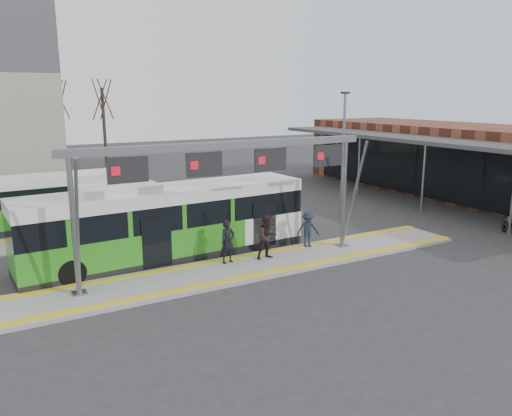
# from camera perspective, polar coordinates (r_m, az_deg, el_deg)

# --- Properties ---
(ground) EXTENTS (120.00, 120.00, 0.00)m
(ground) POSITION_cam_1_polar(r_m,az_deg,el_deg) (21.02, -1.53, -7.07)
(ground) COLOR #2D2D30
(ground) RESTS_ON ground
(platform_main) EXTENTS (22.00, 3.00, 0.15)m
(platform_main) POSITION_cam_1_polar(r_m,az_deg,el_deg) (20.99, -1.53, -6.88)
(platform_main) COLOR gray
(platform_main) RESTS_ON ground
(platform_second) EXTENTS (20.00, 3.00, 0.15)m
(platform_second) POSITION_cam_1_polar(r_m,az_deg,el_deg) (26.96, -17.22, -3.00)
(platform_second) COLOR gray
(platform_second) RESTS_ON ground
(tactile_main) EXTENTS (22.00, 2.65, 0.02)m
(tactile_main) POSITION_cam_1_polar(r_m,az_deg,el_deg) (20.96, -1.53, -6.66)
(tactile_main) COLOR yellow
(tactile_main) RESTS_ON platform_main
(tactile_second) EXTENTS (20.00, 0.35, 0.02)m
(tactile_second) POSITION_cam_1_polar(r_m,az_deg,el_deg) (28.03, -17.74, -2.26)
(tactile_second) COLOR yellow
(tactile_second) RESTS_ON platform_second
(gantry) EXTENTS (13.00, 1.68, 5.20)m
(gantry) POSITION_cam_1_polar(r_m,az_deg,el_deg) (20.04, -2.83, 4.63)
(gantry) COLOR slate
(gantry) RESTS_ON platform_main
(station_building) EXTENTS (11.50, 32.00, 5.00)m
(station_building) POSITION_cam_1_polar(r_m,az_deg,el_deg) (38.03, 25.79, 4.55)
(station_building) COLOR brown
(station_building) RESTS_ON ground
(hero_bus) EXTENTS (12.91, 3.44, 3.51)m
(hero_bus) POSITION_cam_1_polar(r_m,az_deg,el_deg) (22.42, -10.13, -1.70)
(hero_bus) COLOR black
(hero_bus) RESTS_ON ground
(bg_bus_green) EXTENTS (11.53, 2.88, 2.86)m
(bg_bus_green) POSITION_cam_1_polar(r_m,az_deg,el_deg) (29.60, -25.02, 0.41)
(bg_bus_green) COLOR black
(bg_bus_green) RESTS_ON ground
(passenger_a) EXTENTS (0.74, 0.54, 1.86)m
(passenger_a) POSITION_cam_1_polar(r_m,az_deg,el_deg) (21.18, -3.25, -3.85)
(passenger_a) COLOR black
(passenger_a) RESTS_ON platform_main
(passenger_b) EXTENTS (0.95, 0.74, 1.94)m
(passenger_b) POSITION_cam_1_polar(r_m,az_deg,el_deg) (21.68, 1.30, -3.34)
(passenger_b) COLOR black
(passenger_b) RESTS_ON platform_main
(passenger_c) EXTENTS (1.23, 0.94, 1.68)m
(passenger_c) POSITION_cam_1_polar(r_m,az_deg,el_deg) (23.51, 5.96, -2.44)
(passenger_c) COLOR #1C2533
(passenger_c) RESTS_ON platform_main
(bicycle_d) EXTENTS (1.60, 0.61, 0.94)m
(bicycle_d) POSITION_cam_1_polar(r_m,az_deg,el_deg) (30.02, 27.04, -1.48)
(bicycle_d) COLOR gray
(bicycle_d) RESTS_ON ground
(tree_left) EXTENTS (1.40, 1.40, 8.80)m
(tree_left) POSITION_cam_1_polar(r_m,az_deg,el_deg) (50.25, -21.69, 11.36)
(tree_left) COLOR #382B21
(tree_left) RESTS_ON ground
(tree_mid) EXTENTS (1.40, 1.40, 8.84)m
(tree_mid) POSITION_cam_1_polar(r_m,az_deg,el_deg) (47.68, -17.14, 11.70)
(tree_mid) COLOR #382B21
(tree_mid) RESTS_ON ground
(lamp_east) EXTENTS (0.50, 0.25, 7.33)m
(lamp_east) POSITION_cam_1_polar(r_m,az_deg,el_deg) (29.84, 9.93, 6.37)
(lamp_east) COLOR slate
(lamp_east) RESTS_ON ground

